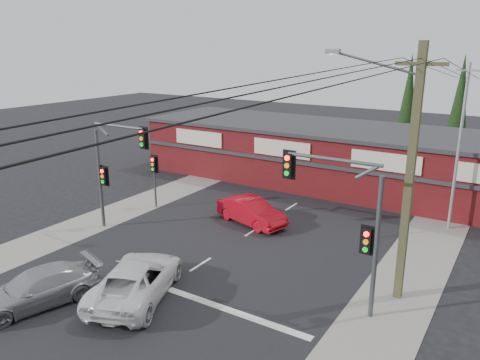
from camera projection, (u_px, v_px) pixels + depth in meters
The scene contains 18 objects.
ground at pixel (187, 274), 20.90m from camera, with size 120.00×120.00×0.00m, color black.
road_strip at pixel (245, 236), 24.97m from camera, with size 14.00×70.00×0.01m, color black.
verge_left at pixel (130, 208), 29.31m from camera, with size 3.00×70.00×0.02m, color gray.
verge_right at pixel (409, 277), 20.62m from camera, with size 3.00×70.00×0.02m, color gray.
stop_line at pixel (234, 312), 17.89m from camera, with size 6.50×0.35×0.01m, color silver.
white_suv at pixel (137, 279), 18.82m from camera, with size 2.53×5.49×1.52m, color silver.
silver_suv at pixel (37, 288), 18.25m from camera, with size 1.96×4.83×1.40m, color #A6A9AB.
red_sedan at pixel (251, 211), 26.59m from camera, with size 1.55×4.44×1.46m, color #B90B18.
lane_dashes at pixel (201, 264), 21.75m from camera, with size 0.12×39.70×0.01m.
shop_building at pixel (318, 153), 34.63m from camera, with size 27.30×8.40×4.22m.
conifer_near at pixel (408, 102), 37.10m from camera, with size 1.80×1.80×9.25m.
conifer_far at pixel (460, 102), 36.93m from camera, with size 1.80×1.80×9.25m.
traffic_mast_left at pixel (112, 161), 24.73m from camera, with size 3.77×0.27×5.97m.
traffic_mast_right at pixel (348, 212), 17.11m from camera, with size 3.96×0.27×5.97m.
pedestal_signal at pixel (154, 170), 28.80m from camera, with size 0.55×0.27×3.38m.
utility_pole at pixel (407, 168), 17.55m from camera, with size 4.38×0.59×10.00m.
steel_pole at pixel (459, 146), 24.75m from camera, with size 1.20×0.16×9.00m.
power_lines at pixel (374, 77), 12.05m from camera, with size 2.01×29.00×1.22m.
Camera 1 is at (12.10, -14.73, 9.84)m, focal length 35.00 mm.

